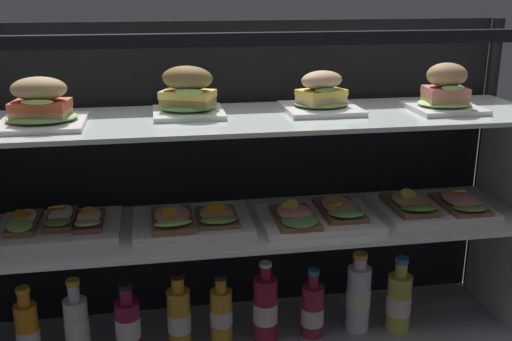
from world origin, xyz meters
The scene contains 22 objects.
case_frame centered at (0.00, 0.12, 0.50)m, with size 1.56×0.42×0.91m.
riser_lower_tier centered at (0.00, 0.00, 0.21)m, with size 1.49×0.35×0.34m.
shelf_lower_glass centered at (0.00, 0.00, 0.39)m, with size 1.51×0.36×0.01m, color silver.
riser_upper_tier centered at (0.00, 0.00, 0.53)m, with size 1.49×0.35×0.28m.
shelf_upper_glass centered at (0.00, 0.00, 0.68)m, with size 1.51×0.36×0.01m, color silver.
plated_roll_sandwich_far_right centered at (-0.52, -0.02, 0.73)m, with size 0.20×0.20×0.12m.
plated_roll_sandwich_mid_right centered at (-0.17, 0.04, 0.74)m, with size 0.18×0.18×0.13m.
plated_roll_sandwich_right_of_center centered at (0.18, 0.03, 0.72)m, with size 0.19×0.19×0.11m.
plated_roll_sandwich_near_left_corner centered at (0.50, -0.02, 0.73)m, with size 0.18×0.18×0.13m.
open_sandwich_tray_near_right_corner centered at (-0.52, 0.03, 0.41)m, with size 0.31×0.23×0.06m.
open_sandwich_tray_right_of_center centered at (-0.17, 0.00, 0.41)m, with size 0.31×0.24×0.06m.
open_sandwich_tray_near_left_corner centered at (0.16, -0.03, 0.41)m, with size 0.31×0.24×0.06m.
open_sandwich_tray_mid_right centered at (0.51, -0.01, 0.41)m, with size 0.31×0.24×0.06m.
juice_bottle_front_left_end centered at (-0.61, -0.01, 0.13)m, with size 0.06×0.06×0.22m.
juice_bottle_front_right_end centered at (-0.49, -0.02, 0.13)m, with size 0.06×0.06×0.23m.
juice_bottle_tucked_behind centered at (-0.35, -0.03, 0.13)m, with size 0.07×0.07×0.22m.
juice_bottle_back_left centered at (-0.22, -0.01, 0.13)m, with size 0.07×0.07×0.22m.
juice_bottle_near_post centered at (-0.10, -0.01, 0.13)m, with size 0.06×0.06×0.21m.
juice_bottle_front_middle centered at (0.02, -0.02, 0.14)m, with size 0.07×0.07×0.24m.
juice_bottle_back_center centered at (0.16, -0.02, 0.12)m, with size 0.07×0.07×0.21m.
juice_bottle_front_fourth centered at (0.30, -0.01, 0.15)m, with size 0.07×0.07×0.24m.
juice_bottle_front_second centered at (0.41, -0.03, 0.13)m, with size 0.07×0.07×0.23m.
Camera 1 is at (-0.26, -1.48, 1.00)m, focal length 42.21 mm.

